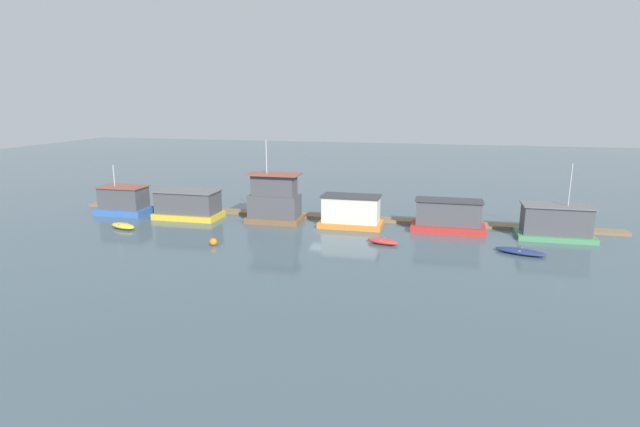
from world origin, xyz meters
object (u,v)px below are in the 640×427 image
at_px(houseboat_orange, 351,212).
at_px(dinghy_yellow, 123,226).
at_px(houseboat_blue, 124,201).
at_px(dinghy_red, 383,241).
at_px(dinghy_navy, 521,251).
at_px(houseboat_green, 556,223).
at_px(buoy_orange, 213,242).
at_px(houseboat_brown, 274,201).
at_px(houseboat_yellow, 188,205).
at_px(houseboat_red, 448,217).

xyz_separation_m(houseboat_orange, dinghy_yellow, (-22.31, -6.15, -1.27)).
distance_m(houseboat_blue, dinghy_red, 30.63).
relative_size(dinghy_yellow, dinghy_navy, 0.79).
xyz_separation_m(houseboat_green, buoy_orange, (-30.25, -9.72, -1.17)).
distance_m(houseboat_brown, houseboat_green, 27.69).
bearing_deg(houseboat_blue, dinghy_red, -10.25).
distance_m(houseboat_brown, buoy_orange, 10.18).
relative_size(houseboat_yellow, dinghy_yellow, 2.04).
xyz_separation_m(houseboat_yellow, houseboat_orange, (18.03, 0.41, 0.05)).
height_order(houseboat_orange, dinghy_navy, houseboat_orange).
xyz_separation_m(houseboat_red, dinghy_yellow, (-31.95, -6.54, -1.19)).
distance_m(houseboat_blue, houseboat_red, 35.86).
height_order(houseboat_blue, dinghy_navy, houseboat_blue).
bearing_deg(houseboat_orange, dinghy_navy, -20.68).
bearing_deg(houseboat_green, houseboat_orange, -179.55).
height_order(houseboat_blue, houseboat_red, houseboat_blue).
distance_m(houseboat_blue, houseboat_brown, 17.98).
relative_size(houseboat_blue, dinghy_yellow, 1.67).
height_order(dinghy_red, buoy_orange, buoy_orange).
relative_size(houseboat_orange, houseboat_green, 0.91).
relative_size(houseboat_orange, houseboat_red, 0.90).
bearing_deg(houseboat_red, buoy_orange, -154.04).
relative_size(houseboat_yellow, dinghy_navy, 1.61).
height_order(houseboat_yellow, dinghy_red, houseboat_yellow).
bearing_deg(houseboat_orange, houseboat_red, 2.35).
bearing_deg(houseboat_orange, houseboat_green, 0.45).
bearing_deg(dinghy_red, houseboat_red, 46.18).
bearing_deg(houseboat_brown, houseboat_yellow, -177.09).
distance_m(houseboat_brown, dinghy_red, 13.56).
height_order(houseboat_blue, dinghy_yellow, houseboat_blue).
relative_size(houseboat_yellow, buoy_orange, 10.50).
relative_size(houseboat_yellow, houseboat_red, 0.99).
bearing_deg(dinghy_yellow, houseboat_brown, 23.90).
bearing_deg(dinghy_yellow, houseboat_green, 8.59).
bearing_deg(houseboat_brown, dinghy_red, -24.98).
height_order(houseboat_red, dinghy_red, houseboat_red).
bearing_deg(houseboat_brown, houseboat_green, 0.14).
distance_m(houseboat_brown, dinghy_navy, 24.66).
relative_size(houseboat_brown, dinghy_yellow, 2.51).
relative_size(houseboat_blue, dinghy_navy, 1.32).
bearing_deg(houseboat_brown, houseboat_blue, -179.31).
relative_size(houseboat_orange, dinghy_yellow, 1.86).
xyz_separation_m(houseboat_blue, houseboat_orange, (26.21, 0.13, 0.08)).
distance_m(houseboat_yellow, houseboat_brown, 9.83).
relative_size(houseboat_red, dinghy_red, 2.26).
distance_m(houseboat_orange, houseboat_green, 19.43).
height_order(houseboat_blue, houseboat_yellow, houseboat_blue).
height_order(dinghy_yellow, buoy_orange, buoy_orange).
relative_size(houseboat_green, buoy_orange, 10.53).
distance_m(houseboat_green, dinghy_red, 16.59).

